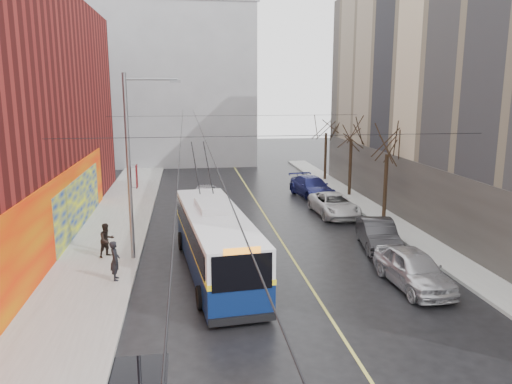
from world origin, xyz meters
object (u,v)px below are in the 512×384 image
tree_near (388,142)px  pedestrian_a (115,261)px  tree_mid (352,129)px  parked_car_b (378,234)px  parked_car_d (312,187)px  pedestrian_b (107,240)px  parked_car_c (334,205)px  following_car (204,196)px  streetlight_pole (132,163)px  parked_car_a (413,269)px  trolleybus (216,241)px  tree_far (326,124)px

tree_near → pedestrian_a: 18.50m
tree_mid → pedestrian_a: size_ratio=3.84×
parked_car_b → parked_car_d: (-0.25, 13.03, 0.03)m
pedestrian_a → pedestrian_b: pedestrian_a is taller
tree_near → parked_car_c: bearing=155.0°
tree_near → parked_car_b: bearing=-115.0°
following_car → pedestrian_b: bearing=-105.9°
streetlight_pole → parked_car_a: bearing=-22.8°
parked_car_a → parked_car_b: 5.21m
parked_car_b → parked_car_d: size_ratio=0.85×
streetlight_pole → trolleybus: bearing=-29.8°
pedestrian_b → parked_car_c: bearing=-14.9°
streetlight_pole → parked_car_d: 18.40m
streetlight_pole → following_car: size_ratio=2.06×
following_car → pedestrian_a: (-4.38, -14.22, 0.28)m
tree_near → parked_car_c: size_ratio=1.23×
parked_car_a → pedestrian_b: bearing=155.1°
pedestrian_a → parked_car_c: bearing=-57.9°
tree_far → pedestrian_a: 28.05m
streetlight_pole → pedestrian_a: bearing=-102.4°
tree_near → parked_car_b: tree_near is taller
tree_mid → parked_car_a: bearing=-100.1°
trolleybus → parked_car_b: (8.66, 2.32, -0.75)m
trolleybus → parked_car_b: size_ratio=2.51×
tree_near → trolleybus: (-11.37, -8.16, -3.46)m
streetlight_pole → tree_near: streetlight_pole is taller
parked_car_b → parked_car_c: (-0.22, 7.20, -0.04)m
streetlight_pole → pedestrian_a: (-0.62, -2.84, -3.83)m
streetlight_pole → tree_mid: size_ratio=1.35×
tree_mid → parked_car_d: bearing=176.2°
pedestrian_a → pedestrian_b: 3.32m
parked_car_c → following_car: bearing=152.6°
following_car → pedestrian_a: 14.88m
parked_car_b → pedestrian_b: 13.87m
tree_near → streetlight_pole: bearing=-158.4°
trolleybus → parked_car_a: size_ratio=2.45×
trolleybus → parked_car_c: trolleybus is taller
pedestrian_b → tree_far: bearing=7.7°
parked_car_c → tree_near: bearing=-26.9°
parked_car_c → pedestrian_a: 16.39m
parked_car_c → parked_car_d: bearing=88.4°
trolleybus → parked_car_c: 12.75m
streetlight_pole → tree_near: bearing=21.6°
trolleybus → following_car: 13.56m
parked_car_a → following_car: size_ratio=1.09×
streetlight_pole → tree_far: streetlight_pole is taller
tree_far → pedestrian_a: (-15.76, -22.84, -4.12)m
parked_car_a → parked_car_d: (0.23, 18.22, -0.02)m
streetlight_pole → pedestrian_b: streetlight_pole is taller
tree_far → following_car: tree_far is taller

